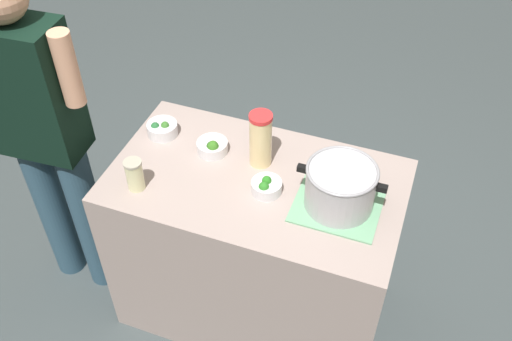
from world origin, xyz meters
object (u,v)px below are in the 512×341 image
cooking_pot (340,186)px  mason_jar (135,175)px  lemonade_pitcher (261,139)px  broccoli_bowl_center (162,129)px  broccoli_bowl_back (212,147)px  person_cook (45,137)px  broccoli_bowl_front (266,186)px

cooking_pot → mason_jar: cooking_pot is taller
lemonade_pitcher → broccoli_bowl_center: bearing=-2.7°
broccoli_bowl_back → person_cook: size_ratio=0.08×
broccoli_bowl_center → broccoli_bowl_back: size_ratio=1.01×
cooking_pot → lemonade_pitcher: bearing=-19.0°
lemonade_pitcher → broccoli_bowl_center: lemonade_pitcher is taller
cooking_pot → person_cook: size_ratio=0.20×
broccoli_bowl_center → cooking_pot: bearing=169.9°
person_cook → broccoli_bowl_back: bearing=-163.1°
broccoli_bowl_center → person_cook: person_cook is taller
mason_jar → broccoli_bowl_center: 0.33m
cooking_pot → broccoli_bowl_center: size_ratio=2.57×
mason_jar → broccoli_bowl_front: bearing=-162.6°
broccoli_bowl_back → cooking_pot: bearing=168.8°
cooking_pot → person_cook: 1.24m
broccoli_bowl_front → broccoli_bowl_center: bearing=-17.9°
cooking_pot → broccoli_bowl_back: bearing=-11.2°
lemonade_pitcher → person_cook: 0.91m
cooking_pot → broccoli_bowl_front: cooking_pot is taller
lemonade_pitcher → broccoli_bowl_back: 0.23m
lemonade_pitcher → mason_jar: lemonade_pitcher is taller
broccoli_bowl_front → broccoli_bowl_back: size_ratio=0.92×
mason_jar → person_cook: size_ratio=0.08×
broccoli_bowl_front → broccoli_bowl_center: (0.54, -0.17, 0.00)m
broccoli_bowl_center → broccoli_bowl_back: broccoli_bowl_back is taller
cooking_pot → lemonade_pitcher: (0.36, -0.12, 0.02)m
broccoli_bowl_front → broccoli_bowl_center: 0.56m
broccoli_bowl_back → broccoli_bowl_front: bearing=153.9°
broccoli_bowl_back → lemonade_pitcher: bearing=-177.0°
mason_jar → person_cook: (0.47, -0.09, -0.02)m
broccoli_bowl_back → person_cook: 0.70m
mason_jar → person_cook: bearing=-10.6°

